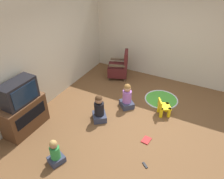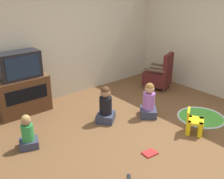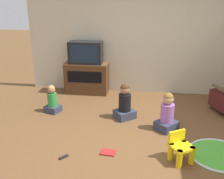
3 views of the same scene
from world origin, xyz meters
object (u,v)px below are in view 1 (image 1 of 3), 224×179
(yellow_kid_chair, at_px, (164,108))
(child_watching_left, at_px, (99,109))
(child_watching_center, at_px, (55,153))
(book, at_px, (146,140))
(television, at_px, (19,92))
(tv_cabinet, at_px, (24,115))
(black_armchair, at_px, (119,68))
(child_watching_right, at_px, (127,97))
(remote_control, at_px, (145,165))

(yellow_kid_chair, relative_size, child_watching_left, 0.61)
(child_watching_center, bearing_deg, yellow_kid_chair, -10.61)
(child_watching_left, xyz_separation_m, book, (-0.14, -1.29, -0.30))
(child_watching_left, height_order, book, child_watching_left)
(television, distance_m, book, 2.95)
(child_watching_center, bearing_deg, book, -25.35)
(tv_cabinet, relative_size, yellow_kid_chair, 2.42)
(tv_cabinet, distance_m, child_watching_center, 1.33)
(tv_cabinet, xyz_separation_m, book, (0.92, -2.64, -0.38))
(child_watching_left, bearing_deg, black_armchair, -25.36)
(child_watching_right, bearing_deg, child_watching_left, 106.90)
(tv_cabinet, relative_size, child_watching_center, 1.82)
(child_watching_right, distance_m, book, 1.33)
(child_watching_left, bearing_deg, book, -134.80)
(child_watching_center, relative_size, child_watching_right, 0.82)
(yellow_kid_chair, height_order, child_watching_center, child_watching_center)
(yellow_kid_chair, distance_m, child_watching_right, 0.98)
(child_watching_left, distance_m, book, 1.33)
(television, xyz_separation_m, child_watching_left, (1.06, -1.33, -0.72))
(television, height_order, yellow_kid_chair, television)
(television, xyz_separation_m, child_watching_right, (1.85, -1.71, -0.72))
(black_armchair, relative_size, child_watching_center, 1.59)
(child_watching_center, height_order, child_watching_right, child_watching_right)
(child_watching_right, bearing_deg, yellow_kid_chair, -129.01)
(remote_control, bearing_deg, black_armchair, -16.69)
(television, relative_size, child_watching_left, 1.10)
(child_watching_left, distance_m, child_watching_center, 1.52)
(child_watching_center, relative_size, remote_control, 4.03)
(child_watching_center, bearing_deg, child_watching_left, 16.09)
(book, distance_m, remote_control, 0.67)
(black_armchair, bearing_deg, book, 17.22)
(child_watching_left, relative_size, child_watching_center, 1.23)
(tv_cabinet, bearing_deg, yellow_kid_chair, -53.61)
(book, bearing_deg, child_watching_center, -39.32)
(child_watching_left, relative_size, book, 2.99)
(black_armchair, relative_size, child_watching_right, 1.31)
(child_watching_left, bearing_deg, television, 90.11)
(tv_cabinet, relative_size, television, 1.34)
(child_watching_left, distance_m, child_watching_right, 0.88)
(black_armchair, xyz_separation_m, remote_control, (-2.90, -1.99, -0.34))
(television, distance_m, child_watching_right, 2.62)
(yellow_kid_chair, xyz_separation_m, child_watching_left, (-0.93, 1.34, 0.12))
(tv_cabinet, distance_m, television, 0.63)
(child_watching_left, distance_m, remote_control, 1.71)
(television, distance_m, black_armchair, 3.35)
(child_watching_center, distance_m, child_watching_right, 2.35)
(tv_cabinet, distance_m, child_watching_right, 2.54)
(child_watching_left, relative_size, child_watching_right, 1.01)
(book, height_order, remote_control, book)
(yellow_kid_chair, distance_m, child_watching_center, 2.84)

